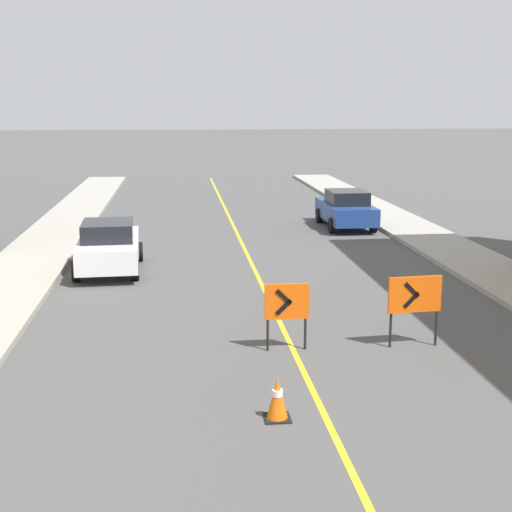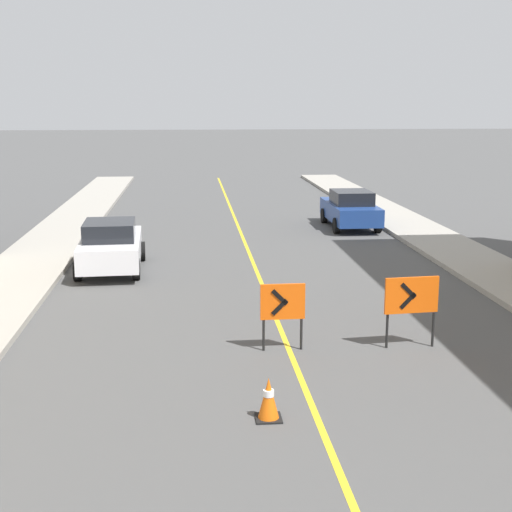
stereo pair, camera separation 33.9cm
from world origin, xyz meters
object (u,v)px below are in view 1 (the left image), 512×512
arrow_barricade_primary (287,304)px  parked_car_curb_near (109,246)px  traffic_cone_third (277,399)px  arrow_barricade_secondary (415,297)px  parked_car_curb_mid (346,209)px

arrow_barricade_primary → parked_car_curb_near: bearing=118.3°
traffic_cone_third → arrow_barricade_secondary: bearing=43.8°
traffic_cone_third → arrow_barricade_primary: size_ratio=0.50×
arrow_barricade_primary → parked_car_curb_mid: bearing=71.2°
traffic_cone_third → parked_car_curb_mid: bearing=73.3°
arrow_barricade_primary → parked_car_curb_near: parked_car_curb_near is taller
parked_car_curb_mid → arrow_barricade_primary: bearing=-107.8°
traffic_cone_third → parked_car_curb_mid: size_ratio=0.17×
arrow_barricade_secondary → parked_car_curb_near: 10.68m
traffic_cone_third → parked_car_curb_near: 11.83m
traffic_cone_third → parked_car_curb_near: (-3.72, 11.22, 0.44)m
parked_car_curb_near → parked_car_curb_mid: bearing=35.1°
traffic_cone_third → arrow_barricade_primary: (0.67, 3.35, 0.64)m
traffic_cone_third → parked_car_curb_near: size_ratio=0.17×
arrow_barricade_secondary → parked_car_curb_mid: bearing=76.8°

